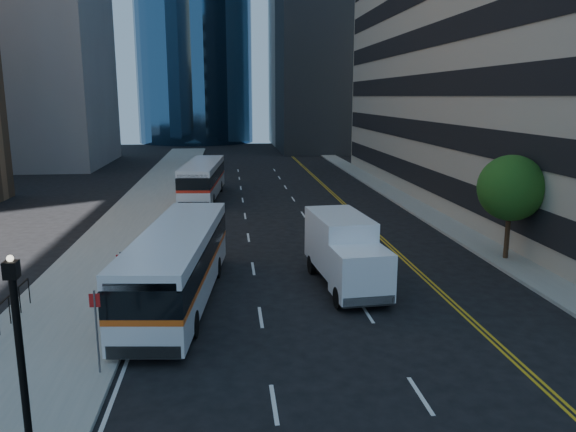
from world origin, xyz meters
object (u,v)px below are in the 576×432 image
Objects in this scene: bus_rear at (203,179)px; bus_front at (178,263)px; street_tree at (511,188)px; lamp_post at (20,352)px; box_truck at (345,251)px.

bus_front is at bearing -85.23° from bus_rear.
bus_front is at bearing -165.52° from street_tree.
street_tree reaches higher than lamp_post.
lamp_post is (-18.00, -14.00, -0.92)m from street_tree.
box_truck is (-8.74, -2.94, -2.07)m from street_tree.
bus_rear is at bearing 85.88° from lamp_post.
lamp_post is 0.41× the size of bus_rear.
street_tree is 0.45× the size of bus_rear.
bus_front is (2.40, 9.97, -1.13)m from lamp_post.
lamp_post is at bearing -134.93° from box_truck.
bus_rear is (0.00, 23.34, -0.03)m from bus_front.
street_tree reaches higher than bus_front.
street_tree is 24.91m from bus_rear.
bus_front is 1.02× the size of bus_rear.
box_truck is at bearing 50.06° from lamp_post.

